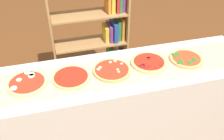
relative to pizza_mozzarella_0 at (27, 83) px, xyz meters
The scene contains 8 objects.
counter 0.78m from the pizza_mozzarella_0, ahead, with size 2.27×0.56×0.92m, color beige.
parchment_paper 0.61m from the pizza_mozzarella_0, ahead, with size 2.12×0.37×0.00m, color tan.
pizza_mozzarella_0 is the anchor object (origin of this frame).
pizza_plain_1 0.31m from the pizza_mozzarella_0, ahead, with size 0.27×0.27×0.02m.
pizza_mushroom_2 0.61m from the pizza_mozzarella_0, ahead, with size 0.28×0.28×0.03m.
pizza_pepperoni_3 0.92m from the pizza_mozzarella_0, ahead, with size 0.29×0.29×0.03m.
pizza_spinach_4 1.23m from the pizza_mozzarella_0, ahead, with size 0.26×0.26×0.03m.
bookshelf 1.19m from the pizza_mozzarella_0, 51.19° to the left, with size 0.80×0.28×1.33m.
Camera 1 is at (-0.40, -1.49, 2.09)m, focal length 41.35 mm.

